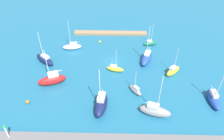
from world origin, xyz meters
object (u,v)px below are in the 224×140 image
at_px(sailboat_yellow_east_end, 173,71).
at_px(sailboat_yellow_near_pier, 115,69).
at_px(sailboat_green_mid_basin, 150,43).
at_px(mooring_buoy_yellow, 100,42).
at_px(sailboat_gray_lone_north, 135,90).
at_px(harbor_beacon, 6,131).
at_px(sailboat_red_far_north, 52,80).
at_px(sailboat_blue_off_beacon, 147,58).
at_px(sailboat_white_inner_mooring, 72,47).
at_px(sailboat_blue_center_basin, 214,99).
at_px(sailboat_navy_west_end, 101,104).
at_px(sailboat_gray_along_channel, 155,111).
at_px(mooring_buoy_orange, 27,102).
at_px(pier_dock, 110,33).
at_px(sailboat_navy_outer_mooring, 45,59).

xyz_separation_m(sailboat_yellow_east_end, sailboat_yellow_near_pier, (16.58, -0.96, -0.34)).
height_order(sailboat_green_mid_basin, mooring_buoy_yellow, sailboat_green_mid_basin).
xyz_separation_m(sailboat_gray_lone_north, sailboat_yellow_near_pier, (5.43, -8.72, -0.04)).
xyz_separation_m(harbor_beacon, sailboat_red_far_north, (-5.13, -17.99, -2.03)).
xyz_separation_m(sailboat_red_far_north, mooring_buoy_yellow, (-11.57, -20.90, -1.15)).
distance_m(sailboat_blue_off_beacon, mooring_buoy_yellow, 18.17).
distance_m(sailboat_white_inner_mooring, sailboat_green_mid_basin, 26.00).
bearing_deg(sailboat_yellow_near_pier, sailboat_yellow_east_end, 10.80).
distance_m(sailboat_yellow_east_end, mooring_buoy_yellow, 27.14).
height_order(sailboat_blue_off_beacon, sailboat_yellow_near_pier, sailboat_blue_off_beacon).
bearing_deg(sailboat_blue_center_basin, sailboat_red_far_north, -101.52).
height_order(sailboat_navy_west_end, sailboat_gray_lone_north, sailboat_navy_west_end).
height_order(sailboat_red_far_north, sailboat_yellow_near_pier, sailboat_red_far_north).
xyz_separation_m(sailboat_blue_off_beacon, sailboat_white_inner_mooring, (23.75, -6.27, -0.39)).
relative_size(sailboat_blue_off_beacon, sailboat_gray_along_channel, 1.01).
xyz_separation_m(sailboat_navy_west_end, sailboat_green_mid_basin, (-14.81, -28.24, -0.74)).
bearing_deg(sailboat_gray_lone_north, sailboat_white_inner_mooring, 7.94).
bearing_deg(sailboat_red_far_north, mooring_buoy_yellow, -138.65).
height_order(mooring_buoy_yellow, mooring_buoy_orange, mooring_buoy_orange).
bearing_deg(sailboat_gray_lone_north, mooring_buoy_orange, 62.25).
relative_size(sailboat_blue_center_basin, mooring_buoy_yellow, 15.05).
height_order(sailboat_gray_lone_north, sailboat_red_far_north, sailboat_red_far_north).
bearing_deg(pier_dock, harbor_beacon, 65.75).
bearing_deg(sailboat_white_inner_mooring, harbor_beacon, 69.50).
xyz_separation_m(pier_dock, sailboat_gray_lone_north, (-7.35, 29.54, 0.46)).
relative_size(pier_dock, sailboat_blue_center_basin, 2.23).
distance_m(sailboat_navy_west_end, mooring_buoy_orange, 18.61).
height_order(sailboat_gray_lone_north, sailboat_blue_center_basin, sailboat_blue_center_basin).
bearing_deg(sailboat_gray_along_channel, sailboat_blue_off_beacon, 105.28).
xyz_separation_m(sailboat_yellow_east_end, sailboat_red_far_north, (33.52, 4.97, 0.37)).
distance_m(pier_dock, sailboat_green_mid_basin, 15.30).
relative_size(harbor_beacon, sailboat_gray_lone_north, 0.55).
height_order(harbor_beacon, mooring_buoy_orange, harbor_beacon).
bearing_deg(sailboat_navy_west_end, sailboat_blue_center_basin, 103.26).
relative_size(sailboat_red_far_north, sailboat_navy_outer_mooring, 1.07).
distance_m(sailboat_blue_off_beacon, sailboat_yellow_near_pier, 10.65).
height_order(sailboat_navy_west_end, mooring_buoy_orange, sailboat_navy_west_end).
distance_m(sailboat_yellow_near_pier, sailboat_blue_center_basin, 27.34).
distance_m(sailboat_blue_off_beacon, mooring_buoy_orange, 35.96).
relative_size(sailboat_green_mid_basin, sailboat_yellow_near_pier, 1.09).
relative_size(sailboat_white_inner_mooring, mooring_buoy_yellow, 13.31).
xyz_separation_m(sailboat_navy_west_end, mooring_buoy_orange, (18.52, -1.33, -1.14)).
bearing_deg(sailboat_gray_lone_north, sailboat_yellow_near_pier, -5.10).
xyz_separation_m(pier_dock, sailboat_navy_west_end, (1.23, 35.28, 1.18)).
bearing_deg(sailboat_gray_lone_north, mooring_buoy_yellow, -12.48).
xyz_separation_m(sailboat_red_far_north, sailboat_navy_outer_mooring, (4.41, -9.41, -0.32)).
bearing_deg(sailboat_navy_west_end, sailboat_red_far_north, -113.96).
xyz_separation_m(sailboat_gray_lone_north, mooring_buoy_yellow, (10.81, -23.69, -0.48)).
distance_m(sailboat_green_mid_basin, sailboat_yellow_near_pier, 18.04).
relative_size(sailboat_white_inner_mooring, sailboat_gray_along_channel, 0.85).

